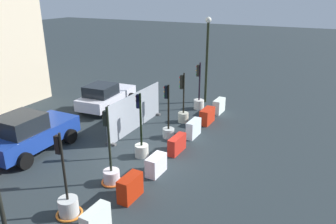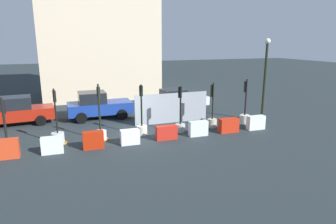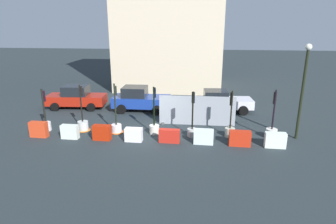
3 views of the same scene
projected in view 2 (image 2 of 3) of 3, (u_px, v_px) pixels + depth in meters
The scene contains 22 objects.
ground_plane at pixel (143, 135), 16.60m from camera, with size 120.00×120.00×0.00m, color #252D31.
traffic_light_0 at pixel (7, 140), 14.11m from camera, with size 0.59×0.59×2.64m.
traffic_light_1 at pixel (58, 136), 15.10m from camera, with size 0.86×0.86×2.89m.
traffic_light_2 at pixel (101, 132), 15.70m from camera, with size 0.80×0.80×3.03m.
traffic_light_3 at pixel (142, 126), 16.51m from camera, with size 0.59×0.59×2.88m.
traffic_light_4 at pixel (180, 122), 17.12m from camera, with size 0.58×0.58×2.69m.
traffic_light_5 at pixel (212, 118), 18.02m from camera, with size 0.57×0.57×2.77m.
traffic_light_6 at pixel (245, 115), 18.83m from camera, with size 0.63×0.63×2.87m.
construction_barrier_0 at pixel (7, 149), 13.21m from camera, with size 1.02×0.42×0.92m.
construction_barrier_1 at pixel (52, 145), 13.82m from camera, with size 0.99×0.41×0.82m.
construction_barrier_2 at pixel (93, 140), 14.47m from camera, with size 1.01×0.47×0.86m.
construction_barrier_3 at pixel (130, 137), 15.09m from camera, with size 0.98×0.49×0.76m.
construction_barrier_4 at pixel (166, 133), 15.79m from camera, with size 1.17×0.40×0.76m.
construction_barrier_5 at pixel (198, 128), 16.39m from camera, with size 1.08×0.39×0.85m.
construction_barrier_6 at pixel (229, 125), 17.05m from camera, with size 1.15×0.51×0.82m.
construction_barrier_7 at pixel (256, 123), 17.61m from camera, with size 1.09×0.44×0.83m.
car_red_compact at pixel (16, 111), 18.58m from camera, with size 4.59×2.35×1.78m.
car_white_van at pixel (179, 100), 22.57m from camera, with size 4.33×2.36×1.62m.
car_blue_estate at pixel (98, 105), 20.10m from camera, with size 4.28×2.27×1.84m.
building_main_facade at pixel (96, 6), 26.99m from camera, with size 10.65×7.69×16.56m.
street_lamp_post at pixel (265, 72), 18.76m from camera, with size 0.36×0.36×5.35m.
site_fence_panel at pixel (172, 109), 18.95m from camera, with size 4.91×0.50×1.94m.
Camera 2 is at (-4.12, -15.33, 5.19)m, focal length 31.41 mm.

